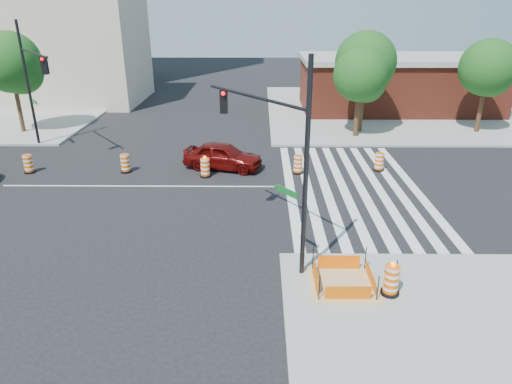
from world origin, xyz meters
TOP-DOWN VIEW (x-y plane):
  - ground at (0.00, 0.00)m, footprint 120.00×120.00m
  - sidewalk_ne at (18.00, 18.00)m, footprint 22.00×22.00m
  - crosswalk_east at (10.95, 0.00)m, footprint 6.75×13.50m
  - lane_centerline at (0.00, 0.00)m, footprint 14.00×0.12m
  - excavation_pit at (9.00, -9.00)m, footprint 2.20×2.20m
  - brick_storefront at (18.00, 18.00)m, footprint 16.50×8.50m
  - beige_midrise at (-12.00, 22.00)m, footprint 14.00×10.00m
  - red_coupe at (4.16, 2.76)m, footprint 4.73×2.83m
  - signal_pole_se at (6.78, -7.08)m, footprint 3.43×4.42m
  - signal_pole_nw at (-7.39, 5.97)m, footprint 3.70×4.64m
  - pit_drum at (10.40, -9.51)m, footprint 0.59×0.59m
  - barricade at (10.44, -9.27)m, footprint 0.60×0.58m
  - tree_north_b at (-10.79, 10.25)m, footprint 4.15×4.15m
  - tree_north_c at (12.96, 9.35)m, footprint 3.63×3.59m
  - tree_north_d at (13.49, 10.55)m, footprint 4.16×4.16m
  - tree_north_e at (21.89, 10.52)m, footprint 3.86×3.86m
  - median_drum_1 at (-6.53, 1.96)m, footprint 0.60×0.60m
  - median_drum_2 at (-1.20, 2.10)m, footprint 0.60×0.60m
  - median_drum_3 at (3.30, 1.43)m, footprint 0.60×0.60m
  - median_drum_4 at (8.35, 2.01)m, footprint 0.60×0.60m
  - median_drum_5 at (12.92, 2.49)m, footprint 0.60×0.60m

SIDE VIEW (x-z plane):
  - ground at x=0.00m, z-range 0.00..0.00m
  - lane_centerline at x=0.00m, z-range 0.00..0.01m
  - crosswalk_east at x=10.95m, z-range 0.00..0.01m
  - sidewalk_ne at x=18.00m, z-range 0.00..0.15m
  - excavation_pit at x=9.00m, z-range -0.23..0.67m
  - median_drum_1 at x=-6.53m, z-range -0.03..0.99m
  - median_drum_2 at x=-1.20m, z-range -0.03..0.99m
  - median_drum_4 at x=8.35m, z-range -0.03..0.99m
  - median_drum_5 at x=12.92m, z-range -0.03..0.99m
  - median_drum_3 at x=3.30m, z-range -0.10..1.08m
  - pit_drum at x=10.40m, z-range 0.05..1.22m
  - barricade at x=10.44m, z-range 0.20..1.14m
  - red_coupe at x=4.16m, z-range 0.00..1.51m
  - brick_storefront at x=18.00m, z-range 0.02..4.62m
  - tree_north_c at x=12.96m, z-range 1.04..7.15m
  - tree_north_e at x=21.89m, z-range 1.13..7.69m
  - signal_pole_se at x=6.78m, z-range 0.83..8.07m
  - signal_pole_nw at x=-7.39m, z-range 0.88..8.55m
  - tree_north_b at x=-10.79m, z-range 1.21..8.27m
  - tree_north_d at x=13.49m, z-range 1.21..8.29m
  - beige_midrise at x=-12.00m, z-range 0.00..10.00m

